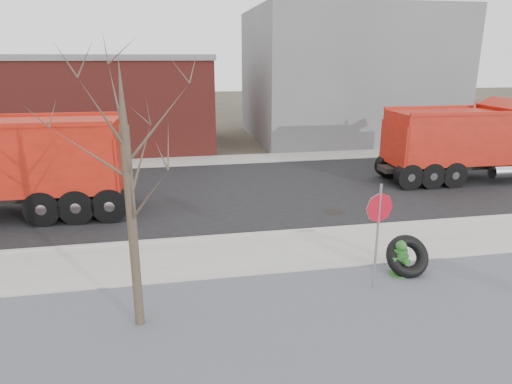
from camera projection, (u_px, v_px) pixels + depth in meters
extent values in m
plane|color=#383328|center=(268.00, 258.00, 12.16)|extent=(120.00, 120.00, 0.00)
cube|color=slate|center=(307.00, 332.00, 8.86)|extent=(60.00, 5.00, 0.03)
cube|color=#9E9B93|center=(267.00, 253.00, 12.39)|extent=(60.00, 2.50, 0.06)
cube|color=#9E9B93|center=(257.00, 234.00, 13.60)|extent=(60.00, 0.15, 0.11)
cube|color=black|center=(235.00, 191.00, 18.09)|extent=(60.00, 9.40, 0.02)
cube|color=#9E9B93|center=(219.00, 160.00, 23.44)|extent=(60.00, 2.00, 0.06)
cube|color=slate|center=(345.00, 75.00, 29.58)|extent=(12.00, 10.00, 8.00)
cube|color=maroon|center=(31.00, 105.00, 25.65)|extent=(20.00, 8.00, 5.00)
cube|color=slate|center=(24.00, 56.00, 24.89)|extent=(20.20, 8.20, 0.30)
cylinder|color=#382D23|center=(133.00, 231.00, 8.56)|extent=(0.18, 0.18, 4.00)
cone|color=#382D23|center=(121.00, 90.00, 7.82)|extent=(0.14, 0.14, 1.20)
cylinder|color=#2E6F2A|center=(398.00, 274.00, 11.18)|extent=(0.49, 0.49, 0.07)
cylinder|color=#2E6F2A|center=(400.00, 262.00, 11.08)|extent=(0.25, 0.25, 0.66)
cylinder|color=#2E6F2A|center=(401.00, 250.00, 11.00)|extent=(0.33, 0.33, 0.06)
sphere|color=#2E6F2A|center=(401.00, 246.00, 10.96)|extent=(0.27, 0.27, 0.27)
cylinder|color=#2E6F2A|center=(402.00, 242.00, 10.93)|extent=(0.06, 0.06, 0.07)
cylinder|color=#2E6F2A|center=(395.00, 260.00, 10.96)|extent=(0.17, 0.16, 0.12)
cylinder|color=#2E6F2A|center=(405.00, 256.00, 11.15)|extent=(0.17, 0.16, 0.12)
cylinder|color=#2E6F2A|center=(406.00, 262.00, 10.90)|extent=(0.20, 0.18, 0.17)
torus|color=black|center=(407.00, 256.00, 11.12)|extent=(1.10, 0.87, 1.05)
cylinder|color=gray|center=(377.00, 238.00, 10.20)|extent=(0.05, 0.05, 2.51)
cylinder|color=#AF0C1F|center=(379.00, 208.00, 10.00)|extent=(0.67, 0.16, 0.68)
cube|color=black|center=(471.00, 165.00, 19.62)|extent=(8.21, 0.99, 0.21)
cube|color=white|center=(502.00, 137.00, 19.49)|extent=(1.57, 2.23, 1.72)
cube|color=red|center=(448.00, 136.00, 19.05)|extent=(4.83, 2.39, 2.11)
cylinder|color=silver|center=(473.00, 124.00, 20.09)|extent=(0.14, 0.14, 2.30)
cylinder|color=black|center=(408.00, 165.00, 20.13)|extent=(1.06, 0.31, 1.05)
cylinder|color=black|center=(431.00, 175.00, 18.39)|extent=(1.06, 0.31, 1.05)
cube|color=black|center=(2.00, 198.00, 15.04)|extent=(8.36, 1.14, 0.22)
cube|color=red|center=(39.00, 155.00, 14.85)|extent=(5.18, 2.60, 2.25)
cylinder|color=black|center=(77.00, 206.00, 14.53)|extent=(1.13, 0.34, 1.12)
cylinder|color=black|center=(89.00, 189.00, 16.38)|extent=(1.13, 0.34, 1.12)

